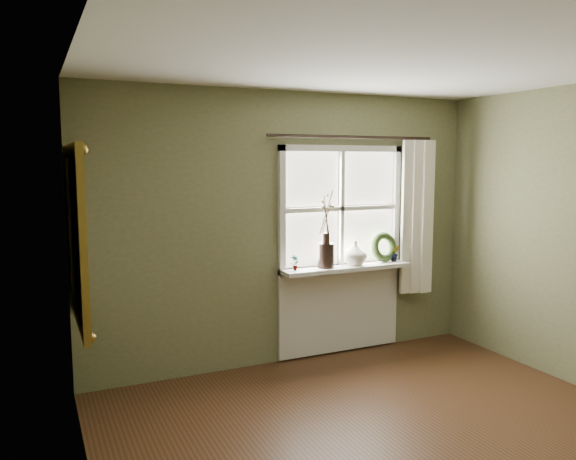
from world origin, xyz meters
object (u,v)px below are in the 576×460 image
(dark_jug, at_px, (326,255))
(wreath, at_px, (384,250))
(gilt_mirror, at_px, (76,236))
(cream_vase, at_px, (355,253))

(dark_jug, relative_size, wreath, 0.77)
(gilt_mirror, bearing_deg, dark_jug, 10.40)
(dark_jug, relative_size, gilt_mirror, 0.18)
(wreath, height_order, gilt_mirror, gilt_mirror)
(cream_vase, distance_m, gilt_mirror, 2.68)
(wreath, distance_m, gilt_mirror, 3.04)
(dark_jug, relative_size, cream_vase, 0.99)
(wreath, bearing_deg, cream_vase, 179.49)
(dark_jug, height_order, wreath, wreath)
(dark_jug, bearing_deg, gilt_mirror, -169.60)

